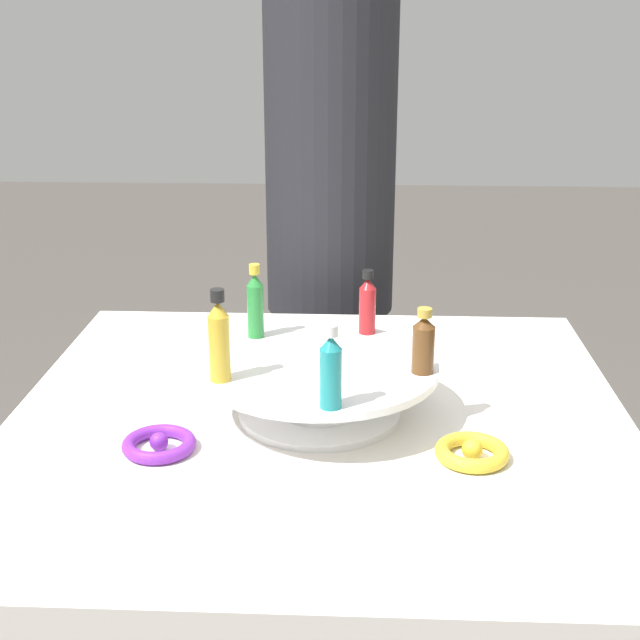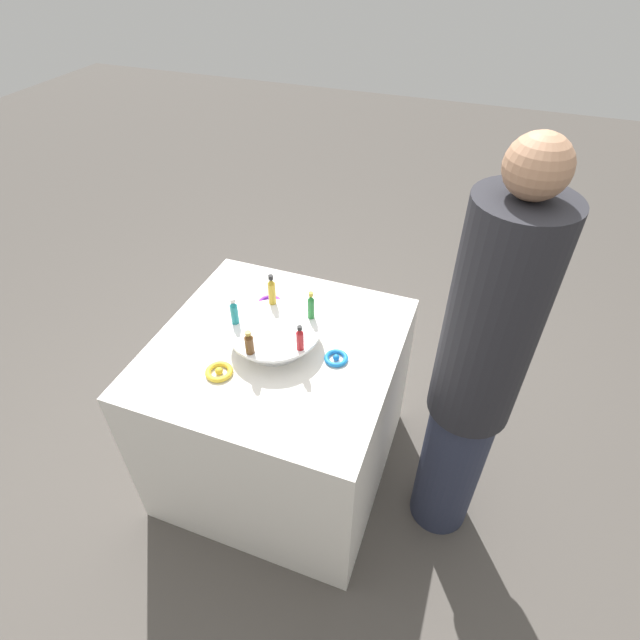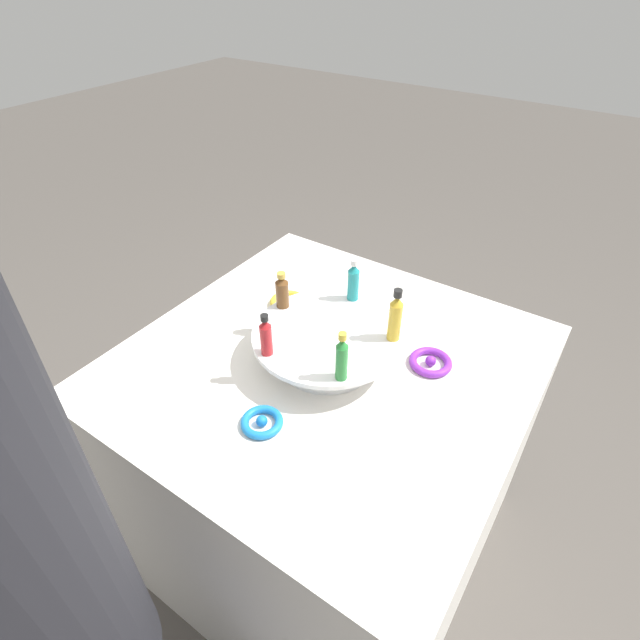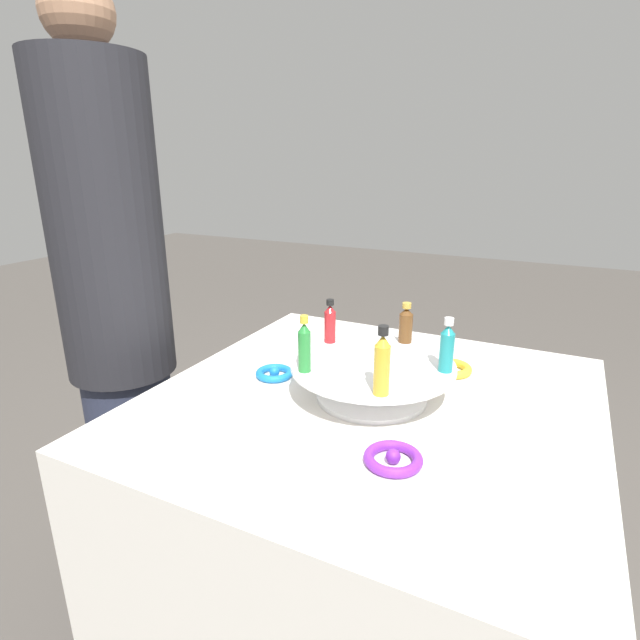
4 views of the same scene
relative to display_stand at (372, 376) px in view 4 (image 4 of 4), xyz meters
The scene contains 11 objects.
party_table 0.45m from the display_stand, ahead, with size 0.94×0.94×0.79m.
display_stand is the anchor object (origin of this frame).
bottle_teal 0.17m from the display_stand, behind, with size 0.03×0.03×0.12m.
bottle_brown 0.17m from the display_stand, 99.67° to the right, with size 0.03×0.03×0.10m.
bottle_red 0.17m from the display_stand, 27.67° to the right, with size 0.03×0.03×0.11m.
bottle_green 0.18m from the display_stand, 44.33° to the left, with size 0.03×0.03×0.12m.
bottle_gold 0.18m from the display_stand, 116.33° to the left, with size 0.03×0.03×0.13m.
ribbon_bow_gold 0.25m from the display_stand, 120.67° to the right, with size 0.10×0.10×0.03m.
ribbon_bow_blue 0.25m from the display_stand, ahead, with size 0.09×0.09×0.02m.
ribbon_bow_purple 0.25m from the display_stand, 119.33° to the left, with size 0.10×0.10×0.03m.
person_figure 0.75m from the display_stand, ahead, with size 0.29×0.29×1.70m.
Camera 4 is at (-0.34, 0.94, 1.29)m, focal length 28.00 mm.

